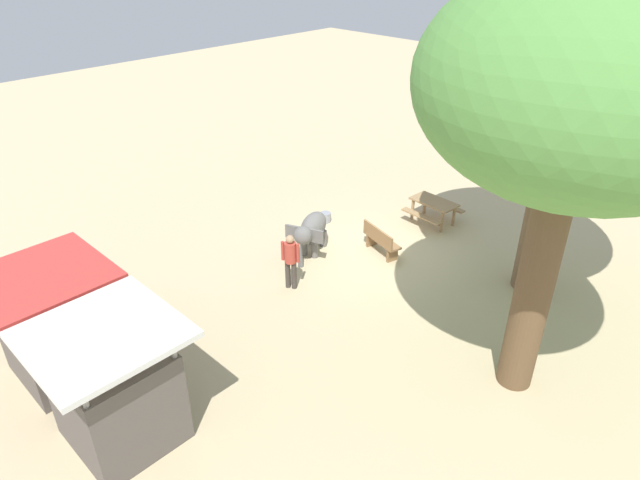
% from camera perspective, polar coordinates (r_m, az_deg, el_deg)
% --- Properties ---
extents(ground_plane, '(60.00, 60.00, 0.00)m').
position_cam_1_polar(ground_plane, '(16.83, 5.42, -1.29)').
color(ground_plane, tan).
extents(elephant, '(1.38, 1.72, 1.21)m').
position_cam_1_polar(elephant, '(16.36, -0.91, 1.00)').
color(elephant, slate).
rests_on(elephant, ground_plane).
extents(person_handler, '(0.46, 0.32, 1.62)m').
position_cam_1_polar(person_handler, '(14.71, -3.06, -1.83)').
color(person_handler, '#3F3833').
rests_on(person_handler, ground_plane).
extents(shade_tree_main, '(6.19, 5.67, 7.92)m').
position_cam_1_polar(shade_tree_main, '(14.15, 24.61, 15.03)').
color(shade_tree_main, brown).
rests_on(shade_tree_main, ground_plane).
extents(shade_tree_secondary, '(5.64, 5.17, 8.39)m').
position_cam_1_polar(shade_tree_secondary, '(10.19, 25.22, 13.81)').
color(shade_tree_secondary, brown).
rests_on(shade_tree_secondary, ground_plane).
extents(wooden_bench, '(1.46, 0.76, 0.88)m').
position_cam_1_polar(wooden_bench, '(16.57, 6.24, 0.01)').
color(wooden_bench, olive).
rests_on(wooden_bench, ground_plane).
extents(picnic_table_near, '(1.59, 1.57, 0.78)m').
position_cam_1_polar(picnic_table_near, '(18.59, 11.62, 3.41)').
color(picnic_table_near, '#9E7A51').
rests_on(picnic_table_near, ground_plane).
extents(market_stall_white, '(2.50, 2.50, 2.52)m').
position_cam_1_polar(market_stall_white, '(11.25, -20.26, -14.32)').
color(market_stall_white, '#59514C').
rests_on(market_stall_white, ground_plane).
extents(market_stall_red, '(2.50, 2.50, 2.52)m').
position_cam_1_polar(market_stall_red, '(13.22, -25.53, -8.20)').
color(market_stall_red, '#59514C').
rests_on(market_stall_red, ground_plane).
extents(feed_bucket, '(0.36, 0.36, 0.32)m').
position_cam_1_polar(feed_bucket, '(18.45, 0.58, 2.37)').
color(feed_bucket, gray).
rests_on(feed_bucket, ground_plane).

